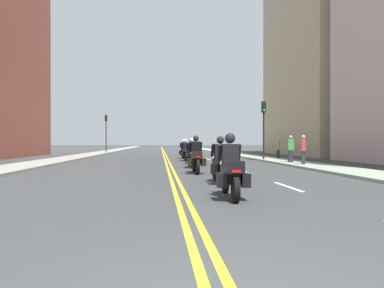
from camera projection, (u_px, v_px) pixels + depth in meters
ground_plane at (163, 152)px, 50.48m from camera, size 264.00×264.00×0.00m
sidewalk_left at (106, 152)px, 49.75m from camera, size 2.48×144.00×0.12m
sidewalk_right at (219, 151)px, 51.20m from camera, size 2.48×144.00×0.12m
centreline_yellow_inner at (163, 152)px, 50.47m from camera, size 0.12×132.00×0.01m
centreline_yellow_outer at (164, 152)px, 50.49m from camera, size 0.12×132.00×0.01m
lane_dashes_white at (204, 158)px, 31.86m from camera, size 0.14×56.40×0.01m
building_right_1 at (319, 54)px, 38.31m from camera, size 7.48×16.40×21.71m
motorcycle_0 at (231, 172)px, 8.66m from camera, size 0.78×2.18×1.59m
motorcycle_1 at (221, 164)px, 11.86m from camera, size 0.78×2.20×1.57m
motorcycle_2 at (196, 158)px, 15.66m from camera, size 0.76×2.16×1.67m
motorcycle_3 at (192, 156)px, 19.22m from camera, size 0.78×2.14×1.60m
motorcycle_4 at (191, 154)px, 23.08m from camera, size 0.76×2.09×1.57m
motorcycle_5 at (186, 152)px, 26.50m from camera, size 0.77×2.13×1.62m
motorcycle_6 at (183, 151)px, 30.36m from camera, size 0.76×2.24×1.62m
traffic_light_near at (264, 120)px, 26.44m from camera, size 0.28×0.38×4.39m
traffic_light_far at (106, 127)px, 44.13m from camera, size 0.28×0.38×4.81m
pedestrian_0 at (303, 150)px, 20.31m from camera, size 0.33×0.41×1.78m
pedestrian_1 at (291, 149)px, 22.34m from camera, size 0.38×0.26×1.80m
pedestrian_2 at (278, 149)px, 28.33m from camera, size 0.36×0.50×1.64m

